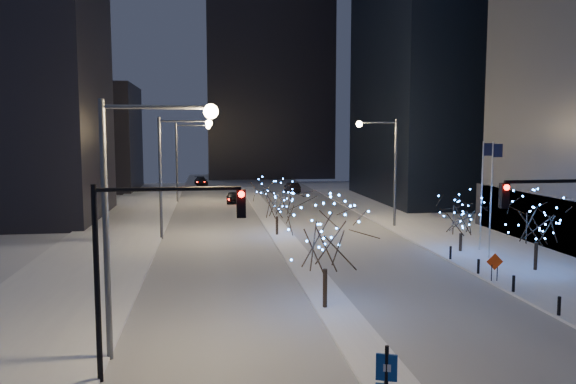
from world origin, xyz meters
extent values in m
plane|color=white|center=(0.00, 0.00, 0.00)|extent=(160.00, 160.00, 0.00)
cube|color=#B0B5BF|center=(0.00, 35.00, 0.01)|extent=(20.00, 130.00, 0.02)
cube|color=white|center=(0.00, 30.00, 0.07)|extent=(2.00, 80.00, 0.15)
cube|color=white|center=(15.00, 20.00, 0.07)|extent=(10.00, 90.00, 0.15)
cube|color=white|center=(-14.00, 20.00, 0.07)|extent=(8.00, 90.00, 0.15)
cube|color=black|center=(-26.00, 70.00, 8.00)|extent=(18.00, 16.00, 16.00)
cube|color=black|center=(6.00, 92.00, 21.00)|extent=(24.00, 14.00, 42.00)
cylinder|color=#595E66|center=(-10.00, 2.00, 5.00)|extent=(0.24, 0.24, 10.00)
cylinder|color=#595E66|center=(-8.00, 2.00, 9.70)|extent=(4.00, 0.16, 0.16)
sphere|color=#FFCB7F|center=(-6.00, 2.00, 9.55)|extent=(0.56, 0.56, 0.56)
cylinder|color=#595E66|center=(-10.00, 27.00, 5.00)|extent=(0.24, 0.24, 10.00)
cylinder|color=#595E66|center=(-8.00, 27.00, 9.70)|extent=(4.00, 0.16, 0.16)
sphere|color=#FFCB7F|center=(-6.00, 27.00, 9.55)|extent=(0.56, 0.56, 0.56)
cylinder|color=#595E66|center=(-10.00, 52.00, 5.00)|extent=(0.24, 0.24, 10.00)
cylinder|color=#595E66|center=(-8.00, 52.00, 9.70)|extent=(4.00, 0.16, 0.16)
sphere|color=#FFCB7F|center=(-6.00, 52.00, 9.55)|extent=(0.56, 0.56, 0.56)
cylinder|color=#595E66|center=(11.00, 30.00, 5.00)|extent=(0.24, 0.24, 10.00)
cylinder|color=#595E66|center=(9.25, 30.00, 9.70)|extent=(3.50, 0.16, 0.16)
sphere|color=#FFCB7F|center=(7.50, 30.00, 9.55)|extent=(0.56, 0.56, 0.56)
cylinder|color=black|center=(-10.00, 0.00, 3.50)|extent=(0.20, 0.20, 7.00)
cylinder|color=black|center=(-7.50, 0.00, 6.80)|extent=(5.00, 0.14, 0.14)
cube|color=black|center=(-5.00, 0.00, 6.25)|extent=(0.32, 0.28, 1.00)
sphere|color=#FF0C05|center=(-5.00, -0.18, 6.60)|extent=(0.22, 0.22, 0.22)
cylinder|color=black|center=(8.00, 1.00, 6.80)|extent=(5.00, 0.14, 0.14)
cube|color=black|center=(5.50, 1.00, 6.25)|extent=(0.32, 0.28, 1.00)
sphere|color=#FF0C05|center=(5.50, 0.82, 6.60)|extent=(0.22, 0.22, 0.22)
cylinder|color=silver|center=(13.00, 16.00, 4.15)|extent=(0.10, 0.10, 8.00)
cube|color=black|center=(13.35, 16.00, 7.55)|extent=(0.70, 0.03, 0.90)
cylinder|color=silver|center=(13.60, 18.50, 4.15)|extent=(0.10, 0.10, 8.00)
cube|color=black|center=(13.95, 18.50, 7.55)|extent=(0.70, 0.03, 0.90)
cylinder|color=black|center=(10.20, 4.00, 0.60)|extent=(0.16, 0.16, 0.90)
cylinder|color=black|center=(10.20, 8.00, 0.60)|extent=(0.16, 0.16, 0.90)
cylinder|color=black|center=(10.20, 12.00, 0.60)|extent=(0.16, 0.16, 0.90)
cylinder|color=black|center=(10.20, 16.00, 0.60)|extent=(0.16, 0.16, 0.90)
imported|color=black|center=(-3.06, 50.36, 0.70)|extent=(1.76, 4.16, 1.40)
imported|color=black|center=(6.15, 61.71, 0.73)|extent=(1.95, 4.55, 1.46)
imported|color=black|center=(-7.31, 75.59, 0.68)|extent=(2.51, 4.88, 1.35)
cylinder|color=black|center=(-0.50, 6.81, 1.11)|extent=(0.22, 0.22, 1.92)
cylinder|color=black|center=(-0.40, 26.98, 0.93)|extent=(0.22, 0.22, 1.55)
cylinder|color=black|center=(14.22, 12.39, 1.03)|extent=(0.22, 0.22, 1.76)
cylinder|color=black|center=(12.06, 18.42, 0.80)|extent=(0.22, 0.22, 1.30)
cube|color=#0D3E94|center=(-1.56, -6.00, 2.58)|extent=(0.55, 0.27, 0.72)
cylinder|color=black|center=(10.12, 10.25, 0.63)|extent=(0.05, 0.05, 0.97)
cylinder|color=black|center=(10.48, 10.25, 0.63)|extent=(0.05, 0.05, 0.97)
cube|color=#FF460D|center=(10.30, 10.25, 1.29)|extent=(0.99, 0.13, 0.99)
camera|label=1|loc=(-6.15, -19.69, 8.73)|focal=35.00mm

